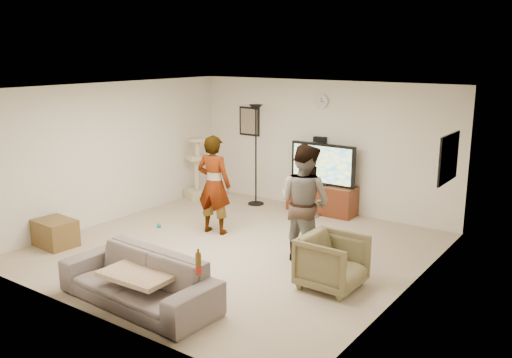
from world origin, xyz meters
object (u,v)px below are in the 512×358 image
Objects in this scene: floor_lamp at (256,155)px; sofa at (139,280)px; armchair at (332,262)px; beer_bottle at (198,264)px; cat_tree at (197,168)px; side_table at (55,233)px; person_left at (214,185)px; person_right at (304,203)px; tv at (323,164)px; tv_stand at (322,198)px.

floor_lamp reaches higher than sofa.
beer_bottle is at bearing 158.28° from armchair.
floor_lamp is at bearing 16.74° from cat_tree.
person_left is at bearing 50.12° from side_table.
cat_tree reaches higher than armchair.
armchair is (1.72, 1.78, 0.04)m from sofa.
beer_bottle is at bearing 97.88° from person_right.
floor_lamp is at bearing -169.34° from tv.
person_right is at bearing 72.18° from sofa.
floor_lamp reaches higher than tv_stand.
person_left is at bearing -113.79° from tv.
floor_lamp is 4.16m from armchair.
floor_lamp is at bearing 72.43° from side_table.
cat_tree is at bearing -163.26° from floor_lamp.
tv reaches higher than sofa.
armchair is (1.75, -2.94, 0.08)m from tv_stand.
person_left is at bearing 0.54° from person_right.
beer_bottle is 1.96m from armchair.
tv_stand is at bearing 102.12° from beer_bottle.
armchair is at bearing 14.68° from side_table.
cat_tree is (-1.24, -0.37, -0.35)m from floor_lamp.
person_left reaches higher than beer_bottle.
side_table is (-1.21, -3.82, -0.79)m from floor_lamp.
sofa is (0.03, -4.72, -0.64)m from tv.
armchair reaches higher than sofa.
beer_bottle is (2.38, -4.46, -0.26)m from floor_lamp.
cat_tree is at bearing 90.59° from side_table.
person_left is 2.61× the size of side_table.
sofa is at bearing 75.75° from person_right.
floor_lamp is 4.73m from sofa.
cat_tree is (-2.61, -0.63, -0.29)m from tv.
cat_tree is 0.78× the size of person_left.
person_left is 6.73× the size of beer_bottle.
person_right reaches higher than sofa.
person_left is 2.64m from side_table.
armchair is at bearing 153.31° from person_left.
tv_stand is 2.08× the size of side_table.
tv is at bearing 0.00° from tv_stand.
armchair is 1.21× the size of side_table.
armchair is at bearing 48.45° from sofa.
beer_bottle is at bearing 2.43° from sofa.
tv is at bearing 92.83° from sofa.
tv is 0.62× the size of sofa.
tv reaches higher than side_table.
side_table is (-3.51, -1.79, -0.66)m from person_right.
sofa is (-0.90, -2.44, -0.56)m from person_right.
sofa is at bearing -72.60° from floor_lamp.
tv is at bearing 31.53° from armchair.
cat_tree reaches higher than sofa.
beer_bottle reaches higher than side_table.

